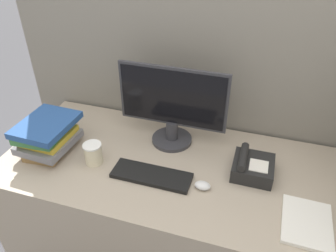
% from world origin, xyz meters
% --- Properties ---
extents(cubicle_panel_rear, '(2.06, 0.04, 1.64)m').
position_xyz_m(cubicle_panel_rear, '(0.00, 0.81, 0.82)').
color(cubicle_panel_rear, gray).
rests_on(cubicle_panel_rear, ground_plane).
extents(desk, '(1.66, 0.77, 0.73)m').
position_xyz_m(desk, '(0.00, 0.38, 0.36)').
color(desk, tan).
rests_on(desk, ground_plane).
extents(monitor, '(0.55, 0.21, 0.42)m').
position_xyz_m(monitor, '(-0.05, 0.57, 0.94)').
color(monitor, '#333338').
rests_on(monitor, desk).
extents(keyboard, '(0.37, 0.13, 0.02)m').
position_xyz_m(keyboard, '(-0.06, 0.27, 0.74)').
color(keyboard, black).
rests_on(keyboard, desk).
extents(mouse, '(0.07, 0.05, 0.03)m').
position_xyz_m(mouse, '(0.18, 0.27, 0.74)').
color(mouse, silver).
rests_on(mouse, desk).
extents(coffee_cup, '(0.09, 0.09, 0.11)m').
position_xyz_m(coffee_cup, '(-0.36, 0.29, 0.78)').
color(coffee_cup, beige).
rests_on(coffee_cup, desk).
extents(book_stack, '(0.25, 0.30, 0.17)m').
position_xyz_m(book_stack, '(-0.62, 0.31, 0.82)').
color(book_stack, olive).
rests_on(book_stack, desk).
extents(desk_telephone, '(0.19, 0.19, 0.11)m').
position_xyz_m(desk_telephone, '(0.38, 0.44, 0.77)').
color(desk_telephone, black).
rests_on(desk_telephone, desk).
extents(paper_pile, '(0.19, 0.25, 0.02)m').
position_xyz_m(paper_pile, '(0.62, 0.20, 0.74)').
color(paper_pile, white).
rests_on(paper_pile, desk).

